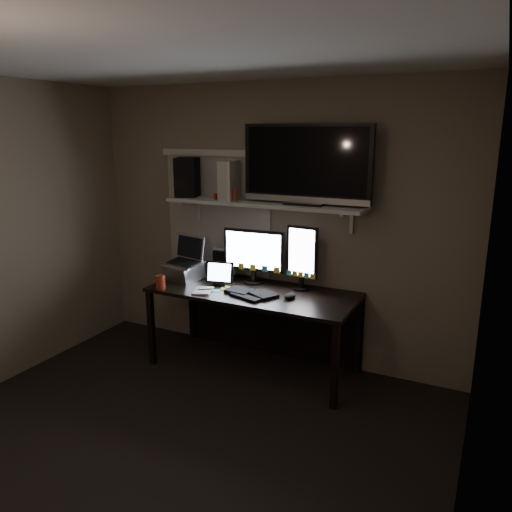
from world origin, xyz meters
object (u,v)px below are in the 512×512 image
Objects in this scene: mouse at (290,296)px; tv at (307,165)px; desk at (259,305)px; speaker at (187,177)px; monitor_landscape at (254,256)px; laptop at (183,259)px; monitor_portrait at (302,258)px; cup at (161,282)px; game_console at (230,180)px; tablet at (220,273)px; keyboard at (251,293)px.

tv is at bearing 95.65° from mouse.
speaker reaches higher than desk.
monitor_landscape is 0.67m from laptop.
monitor_landscape is at bearing -172.09° from monitor_portrait.
laptop is 1.10× the size of speaker.
speaker is at bearing 93.79° from cup.
game_console is at bearing -21.18° from speaker.
monitor_landscape is 4.74× the size of cup.
game_console is at bearing 35.06° from laptop.
speaker is (-0.47, 0.02, 0.01)m from game_console.
monitor_landscape reaches higher than tablet.
tv is at bearing 4.60° from tablet.
mouse is at bearing -32.16° from speaker.
tablet is (-0.70, 0.06, 0.09)m from mouse.
speaker is (-1.15, -0.01, 0.65)m from monitor_portrait.
cup reaches higher than mouse.
laptop reaches higher than mouse.
desk is at bearing 163.93° from mouse.
monitor_landscape is at bearing 38.35° from cup.
keyboard is 1.27× the size of speaker.
game_console is at bearing 157.90° from keyboard.
speaker is (-0.03, 0.52, 0.87)m from cup.
laptop is at bearing -170.81° from keyboard.
mouse is 0.34× the size of speaker.
tablet is 0.53m from cup.
speaker is at bearing 176.57° from mouse.
laptop is (-0.76, 0.11, 0.18)m from keyboard.
mouse is 1.12m from laptop.
cup is at bearing -154.27° from tablet.
monitor_portrait is 0.52× the size of tv.
game_console is (-0.35, 0.29, 0.91)m from keyboard.
laptop is 0.36× the size of tv.
laptop is at bearing 167.53° from tablet.
desk is 5.03× the size of speaker.
monitor_portrait reaches higher than mouse.
mouse is at bearing -16.23° from tablet.
cup is 0.11× the size of tv.
monitor_landscape is 0.41m from keyboard.
mouse is 0.71m from tablet.
tv reaches higher than keyboard.
monitor_landscape is 0.97m from speaker.
game_console is at bearing 76.04° from tablet.
mouse reaches higher than keyboard.
speaker is at bearing -173.86° from monitor_portrait.
laptop reaches higher than tablet.
monitor_landscape is 0.52× the size of tv.
speaker is (-0.82, 0.31, 0.92)m from keyboard.
monitor_portrait is at bearing 101.49° from mouse.
game_console reaches higher than cup.
mouse is 1.01× the size of cup.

